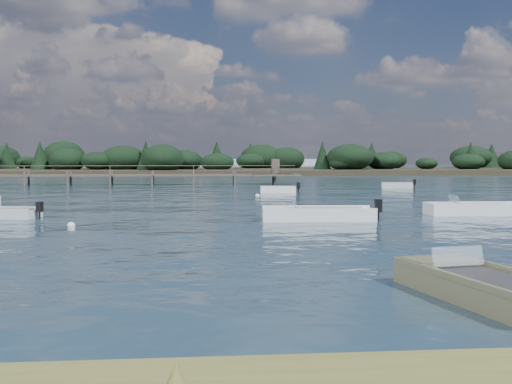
{
  "coord_description": "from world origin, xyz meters",
  "views": [
    {
      "loc": [
        -4.63,
        -19.63,
        2.79
      ],
      "look_at": [
        -1.37,
        14.0,
        1.0
      ],
      "focal_mm": 45.0,
      "sensor_mm": 36.0,
      "label": 1
    }
  ],
  "objects": [
    {
      "name": "ground",
      "position": [
        0.0,
        60.0,
        0.0
      ],
      "size": [
        400.0,
        400.0,
        0.0
      ],
      "primitive_type": "plane",
      "color": "#162835",
      "rests_on": "ground"
    },
    {
      "name": "tender_far_white",
      "position": [
        2.08,
        31.14,
        0.15
      ],
      "size": [
        3.2,
        1.47,
        1.08
      ],
      "color": "silver",
      "rests_on": "ground"
    },
    {
      "name": "dinghy_near_olive",
      "position": [
        1.09,
        -7.64,
        0.15
      ],
      "size": [
        2.44,
        4.94,
        1.18
      ],
      "color": "#706D4A",
      "rests_on": "ground"
    },
    {
      "name": "tender_far_grey_b",
      "position": [
        14.08,
        38.06,
        0.15
      ],
      "size": [
        3.19,
        1.65,
        1.07
      ],
      "color": "#AEB3B6",
      "rests_on": "ground"
    },
    {
      "name": "dinghy_mid_white_a",
      "position": [
        0.9,
        8.69,
        0.16
      ],
      "size": [
        5.43,
        2.26,
        1.26
      ],
      "color": "silver",
      "rests_on": "ground"
    },
    {
      "name": "dinghy_mid_white_b",
      "position": [
        9.11,
        10.69,
        0.16
      ],
      "size": [
        5.02,
        1.94,
        1.24
      ],
      "color": "silver",
      "rests_on": "ground"
    },
    {
      "name": "buoy_a",
      "position": [
        1.18,
        -8.0,
        0.0
      ],
      "size": [
        0.32,
        0.32,
        0.32
      ],
      "primitive_type": "sphere",
      "color": "silver",
      "rests_on": "ground"
    },
    {
      "name": "buoy_c",
      "position": [
        -9.68,
        7.26,
        0.0
      ],
      "size": [
        0.32,
        0.32,
        0.32
      ],
      "primitive_type": "sphere",
      "color": "silver",
      "rests_on": "ground"
    },
    {
      "name": "buoy_e",
      "position": [
        0.03,
        27.26,
        0.0
      ],
      "size": [
        0.32,
        0.32,
        0.32
      ],
      "primitive_type": "sphere",
      "color": "silver",
      "rests_on": "ground"
    },
    {
      "name": "buoy_extra_a",
      "position": [
        8.63,
        12.64,
        0.0
      ],
      "size": [
        0.32,
        0.32,
        0.32
      ],
      "primitive_type": "sphere",
      "color": "silver",
      "rests_on": "ground"
    },
    {
      "name": "jetty",
      "position": [
        -21.74,
        47.99,
        0.98
      ],
      "size": [
        64.5,
        3.2,
        3.4
      ],
      "color": "#50433A",
      "rests_on": "ground"
    },
    {
      "name": "far_headland",
      "position": [
        25.0,
        100.0,
        1.96
      ],
      "size": [
        190.0,
        40.0,
        5.8
      ],
      "color": "black",
      "rests_on": "ground"
    }
  ]
}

